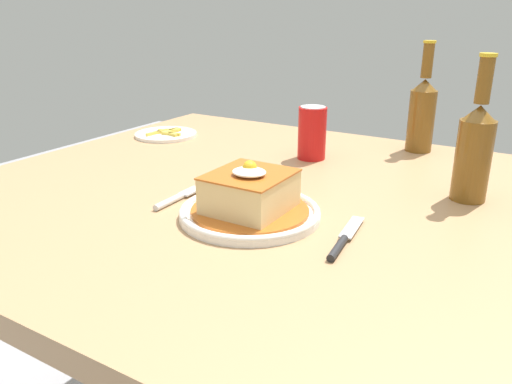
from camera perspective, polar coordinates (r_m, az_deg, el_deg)
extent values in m
cube|color=#A87F56|center=(1.01, 1.66, -0.97)|extent=(1.22, 1.07, 0.04)
cylinder|color=#A87F56|center=(1.77, -6.11, -4.47)|extent=(0.07, 0.07, 0.70)
cylinder|color=white|center=(0.87, -0.68, -2.54)|extent=(0.24, 0.24, 0.01)
torus|color=white|center=(0.87, -0.68, -2.09)|extent=(0.24, 0.24, 0.01)
cylinder|color=#B75B1E|center=(0.87, -0.68, -2.05)|extent=(0.20, 0.20, 0.01)
cube|color=#E5C684|center=(0.86, -0.69, -0.01)|extent=(0.12, 0.13, 0.06)
cube|color=#B75B1E|center=(0.85, -0.70, 1.99)|extent=(0.13, 0.14, 0.00)
ellipsoid|color=white|center=(0.84, -0.77, 2.25)|extent=(0.06, 0.05, 0.01)
sphere|color=yellow|center=(0.85, -0.70, 2.74)|extent=(0.02, 0.02, 0.02)
cylinder|color=silver|center=(0.94, -9.69, -1.06)|extent=(0.01, 0.08, 0.01)
cube|color=silver|center=(0.99, -7.33, 0.09)|extent=(0.02, 0.05, 0.00)
cylinder|color=silver|center=(1.00, -6.11, 0.43)|extent=(0.00, 0.03, 0.00)
cylinder|color=silver|center=(1.01, -6.48, 0.51)|extent=(0.00, 0.03, 0.00)
cylinder|color=silver|center=(1.01, -6.84, 0.59)|extent=(0.00, 0.03, 0.00)
cylinder|color=#262628|center=(0.76, 9.11, -6.19)|extent=(0.02, 0.08, 0.01)
cube|color=silver|center=(0.84, 10.66, -3.89)|extent=(0.03, 0.09, 0.00)
cylinder|color=red|center=(1.21, 6.28, 6.54)|extent=(0.07, 0.07, 0.12)
cylinder|color=silver|center=(1.20, 6.39, 9.43)|extent=(0.06, 0.06, 0.00)
cylinder|color=brown|center=(1.33, 17.94, 7.54)|extent=(0.06, 0.06, 0.15)
cone|color=brown|center=(1.32, 18.34, 11.23)|extent=(0.06, 0.06, 0.03)
cylinder|color=brown|center=(1.31, 18.62, 13.73)|extent=(0.03, 0.03, 0.08)
cylinder|color=gold|center=(1.31, 18.84, 15.60)|extent=(0.03, 0.03, 0.01)
cylinder|color=brown|center=(1.01, 23.03, 3.22)|extent=(0.06, 0.06, 0.15)
cone|color=brown|center=(0.99, 23.71, 8.01)|extent=(0.06, 0.06, 0.03)
cylinder|color=brown|center=(0.99, 24.18, 11.30)|extent=(0.03, 0.03, 0.08)
cylinder|color=gold|center=(0.98, 24.55, 13.77)|extent=(0.03, 0.03, 0.01)
cylinder|color=white|center=(1.45, -10.03, 6.35)|extent=(0.17, 0.17, 0.01)
cube|color=#EAC64C|center=(1.44, -11.16, 6.51)|extent=(0.01, 0.07, 0.01)
cube|color=#EAC64C|center=(1.43, -9.65, 6.46)|extent=(0.06, 0.02, 0.01)
cube|color=#EAC64C|center=(1.47, -9.61, 6.85)|extent=(0.05, 0.05, 0.01)
cube|color=#EAC64C|center=(1.45, -9.91, 6.70)|extent=(0.04, 0.06, 0.01)
cube|color=#EAC64C|center=(1.42, -9.48, 6.43)|extent=(0.06, 0.02, 0.01)
cube|color=#EAC64C|center=(1.46, -9.33, 6.81)|extent=(0.01, 0.05, 0.01)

